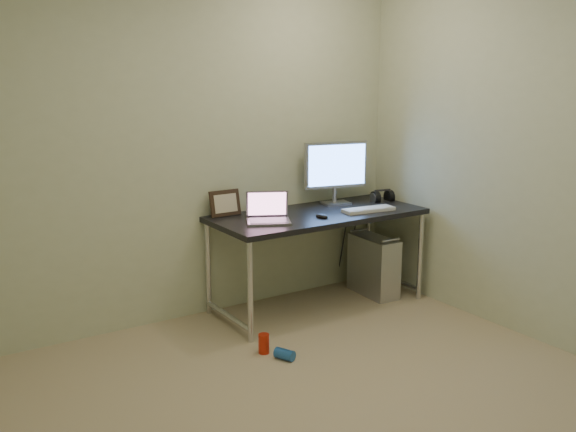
{
  "coord_description": "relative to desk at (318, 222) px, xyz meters",
  "views": [
    {
      "loc": [
        -1.92,
        -2.48,
        1.79
      ],
      "look_at": [
        0.37,
        1.04,
        0.85
      ],
      "focal_mm": 40.0,
      "sensor_mm": 36.0,
      "label": 1
    }
  ],
  "objects": [
    {
      "name": "can_red",
      "position": [
        -0.8,
        -0.52,
        -0.61
      ],
      "size": [
        0.07,
        0.07,
        0.13
      ],
      "primitive_type": "cylinder",
      "rotation": [
        0.0,
        0.0,
        -0.02
      ],
      "color": "red",
      "rests_on": "ground"
    },
    {
      "name": "can_blue",
      "position": [
        -0.74,
        -0.68,
        -0.64
      ],
      "size": [
        0.12,
        0.15,
        0.07
      ],
      "primitive_type": "cylinder",
      "rotation": [
        1.57,
        0.0,
        0.42
      ],
      "color": "#2158AB",
      "rests_on": "ground"
    },
    {
      "name": "tower_computer",
      "position": [
        0.55,
        -0.03,
        -0.43
      ],
      "size": [
        0.23,
        0.47,
        0.51
      ],
      "rotation": [
        0.0,
        0.0,
        -0.05
      ],
      "color": "silver",
      "rests_on": "ground"
    },
    {
      "name": "wall_right",
      "position": [
        0.88,
        -1.39,
        0.58
      ],
      "size": [
        0.02,
        3.5,
        2.5
      ],
      "primitive_type": "cube",
      "color": "beige",
      "rests_on": "ground"
    },
    {
      "name": "cable_b",
      "position": [
        0.59,
        0.29,
        -0.29
      ],
      "size": [
        0.02,
        0.11,
        0.71
      ],
      "primitive_type": "cylinder",
      "rotation": [
        0.14,
        0.0,
        0.09
      ],
      "color": "black",
      "rests_on": "ground"
    },
    {
      "name": "mouse_right",
      "position": [
        0.53,
        -0.15,
        0.09
      ],
      "size": [
        0.07,
        0.11,
        0.03
      ],
      "primitive_type": "ellipsoid",
      "rotation": [
        0.0,
        0.0,
        -0.08
      ],
      "color": "black",
      "rests_on": "desk"
    },
    {
      "name": "keyboard",
      "position": [
        0.36,
        -0.17,
        0.09
      ],
      "size": [
        0.43,
        0.18,
        0.03
      ],
      "primitive_type": "cube",
      "rotation": [
        0.0,
        0.0,
        -0.11
      ],
      "color": "silver",
      "rests_on": "desk"
    },
    {
      "name": "picture_frame",
      "position": [
        -0.64,
        0.29,
        0.17
      ],
      "size": [
        0.24,
        0.07,
        0.2
      ],
      "primitive_type": "cube",
      "rotation": [
        -0.21,
        0.0,
        0.01
      ],
      "color": "black",
      "rests_on": "desk"
    },
    {
      "name": "monitor",
      "position": [
        0.31,
        0.19,
        0.37
      ],
      "size": [
        0.53,
        0.2,
        0.51
      ],
      "rotation": [
        0.0,
        0.0,
        -0.21
      ],
      "color": "#A7A7AE",
      "rests_on": "desk"
    },
    {
      "name": "laptop",
      "position": [
        -0.47,
        -0.04,
        0.13
      ],
      "size": [
        0.39,
        0.36,
        0.21
      ],
      "rotation": [
        0.0,
        0.0,
        -0.46
      ],
      "color": "#A7A7AE",
      "rests_on": "desk"
    },
    {
      "name": "webcam",
      "position": [
        -0.43,
        0.26,
        0.17
      ],
      "size": [
        0.05,
        0.04,
        0.13
      ],
      "rotation": [
        0.0,
        0.0,
        0.18
      ],
      "color": "silver",
      "rests_on": "desk"
    },
    {
      "name": "can_white",
      "position": [
        -0.79,
        -0.52,
        -0.62
      ],
      "size": [
        0.08,
        0.08,
        0.11
      ],
      "primitive_type": "cylinder",
      "rotation": [
        0.0,
        0.0,
        0.27
      ],
      "color": "white",
      "rests_on": "ground"
    },
    {
      "name": "cable_a",
      "position": [
        0.5,
        0.31,
        -0.27
      ],
      "size": [
        0.01,
        0.16,
        0.69
      ],
      "primitive_type": "cylinder",
      "rotation": [
        0.21,
        0.0,
        0.0
      ],
      "color": "black",
      "rests_on": "ground"
    },
    {
      "name": "desk",
      "position": [
        0.0,
        0.0,
        0.0
      ],
      "size": [
        1.64,
        0.72,
        0.75
      ],
      "color": "black",
      "rests_on": "ground"
    },
    {
      "name": "mouse_left",
      "position": [
        -0.08,
        -0.16,
        0.09
      ],
      "size": [
        0.09,
        0.12,
        0.04
      ],
      "primitive_type": "ellipsoid",
      "rotation": [
        0.0,
        0.0,
        0.23
      ],
      "color": "black",
      "rests_on": "desk"
    },
    {
      "name": "headphones",
      "position": [
        0.71,
        0.07,
        0.11
      ],
      "size": [
        0.2,
        0.12,
        0.12
      ],
      "rotation": [
        0.0,
        0.0,
        -0.17
      ],
      "color": "black",
      "rests_on": "desk"
    },
    {
      "name": "floor",
      "position": [
        -0.87,
        -1.39,
        -0.67
      ],
      "size": [
        3.5,
        3.5,
        0.0
      ],
      "primitive_type": "plane",
      "color": "tan",
      "rests_on": "ground"
    },
    {
      "name": "wall_back",
      "position": [
        -0.87,
        0.36,
        0.58
      ],
      "size": [
        3.5,
        0.02,
        2.5
      ],
      "primitive_type": "cube",
      "color": "beige",
      "rests_on": "ground"
    }
  ]
}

